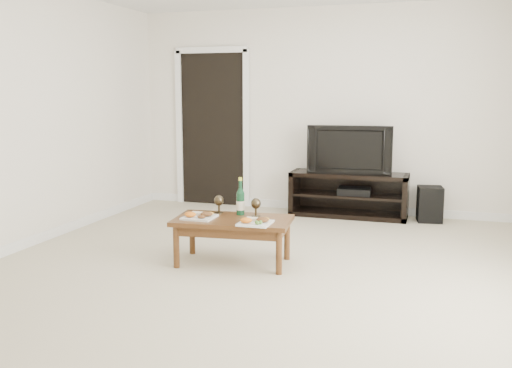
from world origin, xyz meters
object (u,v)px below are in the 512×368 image
(subwoofer, at_px, (430,204))
(coffee_table, at_px, (233,241))
(television, at_px, (350,149))
(media_console, at_px, (349,195))

(subwoofer, bearing_deg, coffee_table, -134.62)
(television, height_order, subwoofer, television)
(television, bearing_deg, subwoofer, -4.31)
(media_console, relative_size, television, 1.41)
(television, xyz_separation_m, coffee_table, (-0.70, -2.29, -0.63))
(media_console, height_order, television, television)
(television, distance_m, coffee_table, 2.48)
(subwoofer, height_order, coffee_table, subwoofer)
(media_console, distance_m, television, 0.57)
(subwoofer, bearing_deg, media_console, 172.24)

